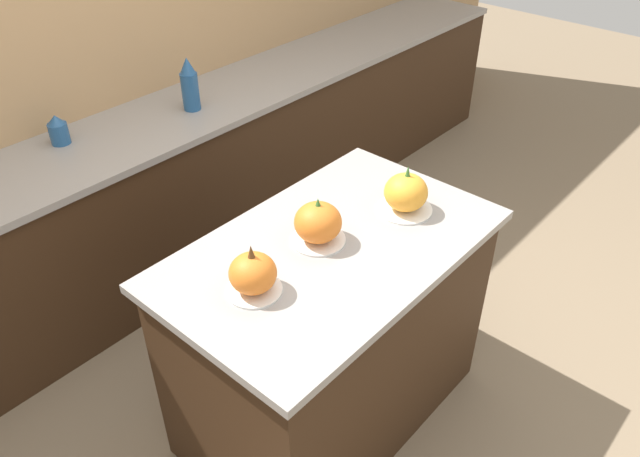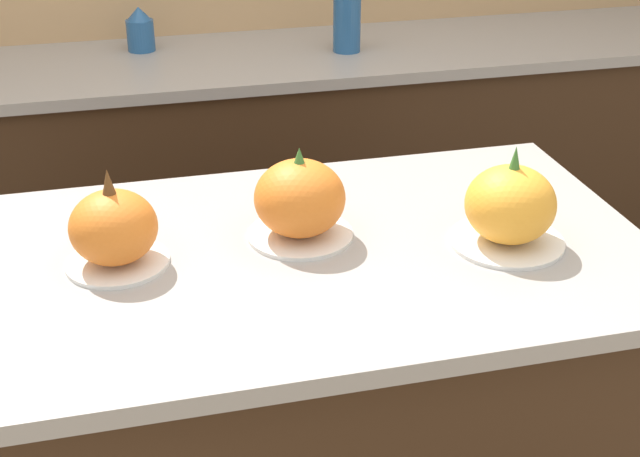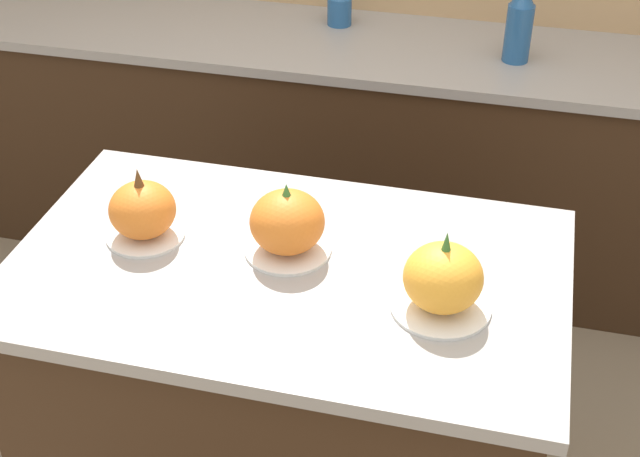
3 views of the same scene
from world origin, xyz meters
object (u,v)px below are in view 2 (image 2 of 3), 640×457
at_px(pumpkin_cake_left, 114,230).
at_px(pumpkin_cake_right, 510,207).
at_px(pumpkin_cake_center, 300,200).
at_px(bottle_tall, 347,11).
at_px(bottle_short, 140,30).

relative_size(pumpkin_cake_left, pumpkin_cake_right, 0.86).
xyz_separation_m(pumpkin_cake_center, pumpkin_cake_right, (0.37, -0.12, -0.00)).
xyz_separation_m(pumpkin_cake_center, bottle_tall, (0.44, 1.26, 0.03)).
distance_m(pumpkin_cake_left, pumpkin_cake_center, 0.35).
distance_m(pumpkin_cake_left, pumpkin_cake_right, 0.72).
bearing_deg(pumpkin_cake_left, pumpkin_cake_right, -7.53).
bearing_deg(pumpkin_cake_left, bottle_tall, 58.58).
bearing_deg(pumpkin_cake_center, bottle_tall, 70.73).
bearing_deg(bottle_short, pumpkin_cake_center, -81.80).
distance_m(pumpkin_cake_center, bottle_short, 1.44).
bearing_deg(pumpkin_cake_right, bottle_short, 110.48).
xyz_separation_m(pumpkin_cake_left, pumpkin_cake_center, (0.34, 0.03, 0.01)).
distance_m(pumpkin_cake_left, bottle_tall, 1.50).
height_order(pumpkin_cake_left, bottle_short, pumpkin_cake_left).
distance_m(pumpkin_cake_center, pumpkin_cake_right, 0.39).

